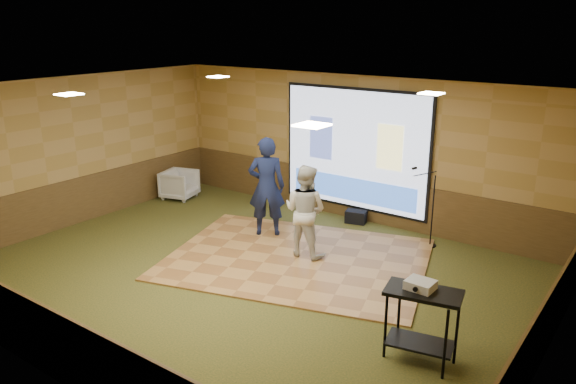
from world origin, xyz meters
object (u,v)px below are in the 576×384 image
Objects in this scene: dance_floor at (297,259)px; av_table at (422,312)px; mic_stand at (429,220)px; projector at (420,285)px; projector_screen at (354,151)px; duffel_bag at (356,217)px; player_right at (305,211)px; banquet_chair at (180,184)px; player_left at (267,186)px.

av_table reaches higher than dance_floor.
mic_stand is (-1.37, 3.58, -0.17)m from av_table.
projector_screen is at bearing 130.33° from projector.
dance_floor is 13.43× the size of projector.
player_right is at bearing -87.15° from duffel_bag.
projector is at bearing 158.29° from av_table.
mic_stand is 1.74m from duffel_bag.
duffel_bag reaches higher than dance_floor.
duffel_bag is (-1.68, 0.28, -0.36)m from mic_stand.
projector is at bearing -52.06° from duffel_bag.
banquet_chair reaches higher than duffel_bag.
dance_floor is 4.63× the size of av_table.
projector_screen is 2.17m from mic_stand.
player_left reaches higher than mic_stand.
player_right reaches higher than av_table.
player_right is at bearing 148.31° from av_table.
banquet_chair is at bearing -161.92° from mic_stand.
projector_screen reaches higher than projector.
av_table is 0.35m from projector.
projector_screen is 4.49× the size of banquet_chair.
av_table is (2.97, -1.61, 0.65)m from dance_floor.
projector_screen is at bearing 177.42° from mic_stand.
banquet_chair is at bearing -47.20° from player_left.
player_right is at bearing 84.67° from dance_floor.
mic_stand reaches higher than banquet_chair.
player_right reaches higher than duffel_bag.
player_left is 1.24m from player_right.
banquet_chair is at bearing -163.93° from projector_screen.
projector_screen is 1.37m from duffel_bag.
av_table is at bearing -51.29° from projector_screen.
projector_screen reaches higher than player_right.
player_left is 2.03× the size of av_table.
dance_floor is 10.56× the size of duffel_bag.
projector is at bearing 116.47° from player_left.
projector_screen reaches higher than player_left.
player_left reaches higher than banquet_chair.
duffel_bag is at bearing 129.90° from projector.
mic_stand reaches higher than projector.
dance_floor is 2.68× the size of player_right.
projector is at bearing -127.57° from banquet_chair.
projector_screen reaches higher than mic_stand.
duffel_bag is (4.19, 0.97, -0.21)m from banquet_chair.
player_left is at bearing -22.41° from player_right.
player_left reaches higher than projector.
mic_stand is 5.92m from banquet_chair.
av_table is 4.96m from duffel_bag.
banquet_chair is at bearing 163.22° from dance_floor.
player_left is at bearing 151.77° from dance_floor.
projector_screen is 1.72× the size of player_left.
av_table is 3.84m from mic_stand.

